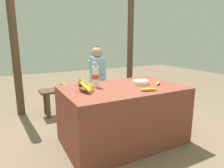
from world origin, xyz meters
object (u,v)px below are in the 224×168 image
Objects in this scene: loose_banana_side at (158,83)px; wooden_bench at (87,90)px; support_post_near at (14,43)px; serving_bowl at (141,82)px; water_bottle at (96,76)px; loose_banana_front at (149,90)px; banana_bunch_ripe at (84,85)px; support_post_far at (130,43)px; banana_bunch_green at (64,85)px; seated_vendor at (95,73)px.

wooden_bench is (-0.43, 1.43, -0.36)m from loose_banana_side.
serving_bowl is at bearing -50.19° from support_post_near.
wooden_bench is (0.34, 1.18, -0.47)m from water_bottle.
water_bottle reaches higher than loose_banana_side.
banana_bunch_ripe is at bearing 151.80° from loose_banana_front.
support_post_far is (1.02, 1.96, 0.48)m from loose_banana_front.
banana_bunch_green reaches higher than wooden_bench.
serving_bowl is 0.64× the size of water_bottle.
support_post_near is (-0.70, 0.30, 0.71)m from banana_bunch_green.
water_bottle is 1.24m from banana_bunch_green.
banana_bunch_ripe is at bearing -145.73° from water_bottle.
serving_bowl is at bearing -13.43° from water_bottle.
support_post_far is (1.12, 0.30, 0.84)m from wooden_bench.
water_bottle is at bearing 72.85° from seated_vendor.
seated_vendor is at bearing -10.35° from wooden_bench.
support_post_near reaches higher than seated_vendor.
banana_bunch_green is 0.13× the size of support_post_near.
water_bottle is 2.01× the size of loose_banana_side.
banana_bunch_ripe is at bearing -112.07° from wooden_bench.
support_post_near is at bearing 121.88° from loose_banana_front.
loose_banana_side is at bearing -73.33° from wooden_bench.
support_post_far reaches higher than banana_bunch_ripe.
support_post_near is at bearing 156.69° from banana_bunch_green.
banana_bunch_green is (-0.42, 0.00, 0.13)m from wooden_bench.
seated_vendor is at bearing 101.19° from loose_banana_side.
loose_banana_front is at bearing -117.64° from support_post_far.
seated_vendor is at bearing 93.58° from serving_bowl.
seated_vendor is at bearing -3.11° from banana_bunch_green.
loose_banana_front is at bearing -111.97° from serving_bowl.
loose_banana_side is 0.49× the size of banana_bunch_green.
support_post_near is at bearing 131.78° from loose_banana_side.
support_post_far is at bearing 11.05° from banana_bunch_green.
banana_bunch_green is (-0.85, 1.43, -0.22)m from loose_banana_side.
support_post_far is (0.97, 0.33, 0.54)m from seated_vendor.
support_post_near is (-0.78, 1.49, 0.37)m from water_bottle.
banana_bunch_ripe reaches higher than loose_banana_side.
support_post_far is (1.65, 1.62, 0.43)m from banana_bunch_ripe.
seated_vendor is (0.68, 1.29, -0.11)m from banana_bunch_ripe.
seated_vendor reaches higher than wooden_bench.
water_bottle is (-0.57, 0.14, 0.10)m from serving_bowl.
support_post_near and support_post_far have the same top height.
loose_banana_side is 1.43m from seated_vendor.
loose_banana_side is at bearing 106.99° from seated_vendor.
support_post_near is 1.00× the size of support_post_far.
banana_bunch_ripe is at bearing 173.25° from loose_banana_side.
serving_bowl is 0.59m from water_bottle.
water_bottle is 0.13× the size of support_post_far.
wooden_bench is 0.34m from seated_vendor.
seated_vendor is (0.15, -0.03, 0.30)m from wooden_bench.
banana_bunch_green is 1.72m from support_post_far.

